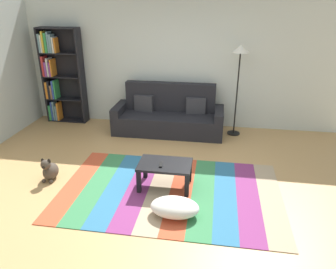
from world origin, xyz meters
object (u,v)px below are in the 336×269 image
Objects in this scene: standing_lamp at (240,61)px; tv_remote at (161,165)px; coffee_table at (165,168)px; pouf at (175,207)px; couch at (169,116)px; dog at (50,170)px; bookshelf at (58,76)px.

tv_remote is at bearing -116.27° from standing_lamp.
coffee_table reaches higher than pouf.
dog is (-1.53, -2.23, -0.18)m from couch.
couch is 1.09× the size of bookshelf.
couch is at bearing -176.75° from standing_lamp.
couch is at bearing 100.44° from pouf.
coffee_table is at bearing -82.58° from couch.
tv_remote is at bearing 115.70° from pouf.
couch reaches higher than pouf.
standing_lamp reaches higher than tv_remote.
bookshelf is 3.23× the size of pouf.
coffee_table and dog have the same top height.
bookshelf reaches higher than standing_lamp.
dog is at bearing -177.85° from coffee_table.
pouf is (0.52, -2.82, -0.21)m from couch.
pouf is (0.24, -0.66, -0.20)m from coffee_table.
couch is 5.69× the size of dog.
couch reaches higher than dog.
couch is at bearing -6.47° from bookshelf.
tv_remote reaches higher than pouf.
pouf is 3.32m from standing_lamp.
bookshelf is at bearing 129.78° from tv_remote.
couch is at bearing 88.05° from tv_remote.
coffee_table is (0.28, -2.16, -0.01)m from couch.
pouf is at bearing -72.18° from tv_remote.
bookshelf is (-2.52, 0.29, 0.71)m from couch.
pouf is 0.35× the size of standing_lamp.
coffee_table is 0.11m from tv_remote.
pouf is at bearing -45.63° from bookshelf.
standing_lamp is at bearing 55.86° from tv_remote.
pouf is 4.26× the size of tv_remote.
coffee_table is at bearing -115.82° from standing_lamp.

